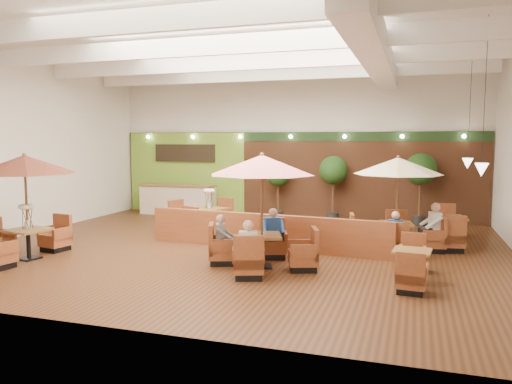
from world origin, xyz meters
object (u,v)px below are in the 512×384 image
at_px(table_3, 202,217).
at_px(topiary_0, 278,176).
at_px(topiary_2, 421,172).
at_px(diner_4, 433,223).
at_px(table_1, 262,190).
at_px(booth_divider, 264,232).
at_px(table_0, 23,184).
at_px(service_counter, 178,200).
at_px(table_5, 448,231).
at_px(topiary_1, 333,173).
at_px(diner_1, 273,228).
at_px(diner_3, 395,229).
at_px(diner_0, 248,243).
at_px(diner_2, 223,234).
at_px(table_4, 412,266).
at_px(table_2, 397,185).

distance_m(table_3, topiary_0, 3.82).
distance_m(topiary_2, diner_4, 4.28).
height_order(table_1, table_3, table_1).
height_order(booth_divider, table_3, table_3).
bearing_deg(table_0, service_counter, 98.07).
bearing_deg(table_1, table_5, 24.12).
distance_m(topiary_1, diner_1, 6.15).
distance_m(booth_divider, topiary_2, 6.66).
distance_m(service_counter, table_1, 8.87).
height_order(service_counter, table_3, table_3).
bearing_deg(diner_3, diner_0, -143.76).
height_order(topiary_0, diner_2, topiary_0).
bearing_deg(table_4, service_counter, 147.34).
height_order(table_4, topiary_2, topiary_2).
bearing_deg(table_2, table_4, -92.10).
height_order(topiary_0, topiary_1, topiary_1).
relative_size(table_2, diner_1, 3.26).
xyz_separation_m(table_3, topiary_1, (3.69, 3.26, 1.30)).
xyz_separation_m(table_4, diner_3, (-0.42, 2.11, 0.40)).
distance_m(table_4, topiary_0, 8.74).
relative_size(table_5, topiary_1, 1.16).
bearing_deg(diner_0, diner_2, 120.13).
bearing_deg(booth_divider, service_counter, 140.83).
xyz_separation_m(service_counter, booth_divider, (5.05, -4.95, -0.11)).
relative_size(service_counter, topiary_2, 1.21).
height_order(table_0, topiary_0, table_0).
bearing_deg(table_0, topiary_0, 71.78).
bearing_deg(table_0, diner_1, 28.56).
relative_size(table_0, diner_3, 3.72).
xyz_separation_m(service_counter, table_5, (9.80, -2.73, -0.20)).
bearing_deg(topiary_0, diner_0, -79.22).
relative_size(table_2, diner_2, 3.51).
xyz_separation_m(table_0, table_4, (9.07, 0.84, -1.55)).
bearing_deg(service_counter, table_3, -52.03).
xyz_separation_m(table_3, topiary_0, (1.64, 3.26, 1.14)).
bearing_deg(diner_1, diner_2, 21.82).
distance_m(diner_0, diner_2, 1.37).
distance_m(topiary_0, diner_1, 6.29).
distance_m(topiary_0, diner_4, 6.79).
bearing_deg(topiary_1, diner_4, -51.66).
bearing_deg(diner_4, topiary_2, -12.48).
height_order(table_3, topiary_2, topiary_2).
distance_m(table_1, table_4, 3.63).
height_order(table_3, diner_2, table_3).
bearing_deg(table_0, diner_0, 10.03).
relative_size(diner_1, diner_4, 0.93).
bearing_deg(table_2, diner_3, -100.03).
bearing_deg(table_5, topiary_0, 143.49).
relative_size(table_5, diner_0, 3.41).
distance_m(table_3, diner_3, 6.31).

